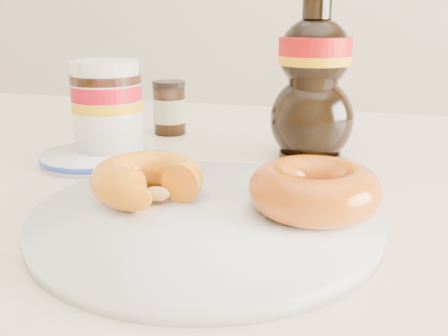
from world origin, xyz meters
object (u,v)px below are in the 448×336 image
(blue_rim_saucer, at_px, (94,157))
(dining_table, at_px, (234,254))
(plate, at_px, (206,217))
(donut_whole, at_px, (314,189))
(syrup_bottle, at_px, (313,78))
(dark_jar, at_px, (169,108))
(donut_bitten, at_px, (148,179))
(nutella_jar, at_px, (107,106))

(blue_rim_saucer, bearing_deg, dining_table, -6.24)
(dining_table, bearing_deg, plate, -85.83)
(donut_whole, height_order, blue_rim_saucer, donut_whole)
(syrup_bottle, bearing_deg, plate, -102.66)
(syrup_bottle, xyz_separation_m, dark_jar, (-0.21, 0.07, -0.06))
(donut_bitten, xyz_separation_m, donut_whole, (0.14, 0.01, 0.00))
(syrup_bottle, distance_m, blue_rim_saucer, 0.27)
(syrup_bottle, bearing_deg, donut_bitten, -116.25)
(donut_bitten, bearing_deg, syrup_bottle, 65.68)
(dark_jar, bearing_deg, plate, -62.01)
(donut_bitten, bearing_deg, blue_rim_saucer, 138.25)
(plate, distance_m, nutella_jar, 0.25)
(dining_table, relative_size, donut_bitten, 14.51)
(dining_table, bearing_deg, syrup_bottle, 62.69)
(donut_bitten, height_order, blue_rim_saucer, donut_bitten)
(donut_whole, bearing_deg, dark_jar, 131.15)
(plate, xyz_separation_m, donut_bitten, (-0.06, 0.01, 0.02))
(plate, distance_m, donut_whole, 0.09)
(donut_bitten, xyz_separation_m, dark_jar, (-0.10, 0.29, 0.01))
(nutella_jar, bearing_deg, donut_whole, -27.70)
(plate, bearing_deg, donut_whole, 15.43)
(nutella_jar, distance_m, blue_rim_saucer, 0.06)
(blue_rim_saucer, bearing_deg, syrup_bottle, 22.42)
(dark_jar, height_order, blue_rim_saucer, dark_jar)
(plate, relative_size, donut_bitten, 2.92)
(donut_bitten, distance_m, blue_rim_saucer, 0.18)
(donut_whole, bearing_deg, nutella_jar, 152.30)
(donut_whole, distance_m, syrup_bottle, 0.22)
(dark_jar, bearing_deg, donut_whole, -48.85)
(syrup_bottle, height_order, dark_jar, syrup_bottle)
(dining_table, xyz_separation_m, blue_rim_saucer, (-0.18, 0.02, 0.09))
(dining_table, xyz_separation_m, syrup_bottle, (0.06, 0.12, 0.18))
(plate, bearing_deg, donut_bitten, 168.39)
(donut_bitten, distance_m, donut_whole, 0.14)
(dining_table, xyz_separation_m, donut_whole, (0.09, -0.09, 0.12))
(dining_table, bearing_deg, blue_rim_saucer, 173.76)
(dining_table, distance_m, dark_jar, 0.27)
(plate, distance_m, blue_rim_saucer, 0.23)
(nutella_jar, distance_m, dark_jar, 0.15)
(donut_bitten, bearing_deg, nutella_jar, 131.16)
(syrup_bottle, bearing_deg, blue_rim_saucer, -157.58)
(plate, relative_size, blue_rim_saucer, 2.30)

